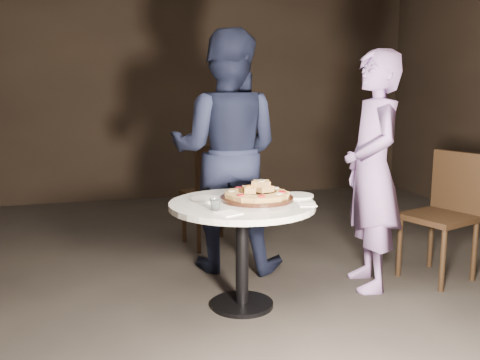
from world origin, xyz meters
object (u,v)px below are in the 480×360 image
object	(u,v)px
chair_far	(214,188)
table	(242,222)
chair_right	(447,206)
diner_navy	(226,152)
serving_board	(257,198)
water_glass	(216,204)
diner_teal	(372,171)
focaccia_pile	(257,192)

from	to	relation	value
chair_far	table	bearing A→B (deg)	75.01
chair_right	diner_navy	bearing A→B (deg)	-131.62
serving_board	diner_navy	world-z (taller)	diner_navy
water_glass	chair_far	world-z (taller)	chair_far
chair_far	serving_board	bearing A→B (deg)	79.74
water_glass	chair_far	xyz separation A→B (m)	(0.30, 1.44, -0.19)
serving_board	chair_far	size ratio (longest dim) A/B	0.51
serving_board	chair_right	bearing A→B (deg)	4.39
diner_navy	diner_teal	xyz separation A→B (m)	(0.86, -0.65, -0.08)
table	focaccia_pile	bearing A→B (deg)	20.70
table	serving_board	bearing A→B (deg)	20.11
chair_far	chair_right	world-z (taller)	chair_right
focaccia_pile	chair_right	world-z (taller)	chair_right
diner_navy	diner_teal	world-z (taller)	diner_navy
chair_far	water_glass	bearing A→B (deg)	67.63
serving_board	diner_teal	world-z (taller)	diner_teal
serving_board	diner_teal	xyz separation A→B (m)	(0.84, 0.08, 0.12)
chair_far	diner_teal	distance (m)	1.46
serving_board	diner_teal	bearing A→B (deg)	5.55
focaccia_pile	chair_right	size ratio (longest dim) A/B	0.45
chair_far	diner_teal	bearing A→B (deg)	115.81
chair_far	diner_navy	xyz separation A→B (m)	(-0.02, -0.50, 0.37)
diner_navy	table	bearing A→B (deg)	106.43
table	serving_board	distance (m)	0.18
water_glass	chair_far	size ratio (longest dim) A/B	0.08
chair_far	diner_teal	world-z (taller)	diner_teal
table	focaccia_pile	distance (m)	0.21
water_glass	diner_navy	distance (m)	1.00
table	water_glass	world-z (taller)	water_glass
water_glass	chair_right	distance (m)	1.82
focaccia_pile	diner_teal	size ratio (longest dim) A/B	0.25
chair_far	diner_teal	xyz separation A→B (m)	(0.84, -1.15, 0.29)
focaccia_pile	diner_navy	bearing A→B (deg)	91.85
focaccia_pile	diner_navy	xyz separation A→B (m)	(-0.02, 0.73, 0.17)
diner_navy	chair_right	bearing A→B (deg)	-179.76
diner_navy	chair_far	bearing A→B (deg)	-69.19
water_glass	diner_navy	xyz separation A→B (m)	(0.29, 0.93, 0.19)
water_glass	chair_right	size ratio (longest dim) A/B	0.08
water_glass	diner_teal	size ratio (longest dim) A/B	0.04
serving_board	chair_far	bearing A→B (deg)	90.15
chair_far	diner_navy	distance (m)	0.63
focaccia_pile	chair_far	bearing A→B (deg)	90.30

